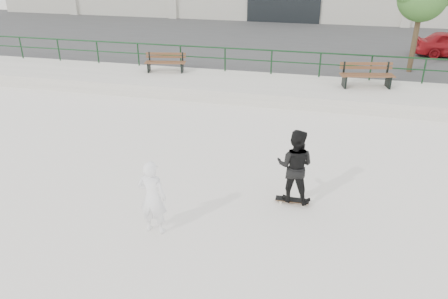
% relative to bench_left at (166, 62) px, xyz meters
% --- Properties ---
extents(ground, '(120.00, 120.00, 0.00)m').
position_rel_bench_left_xyz_m(ground, '(3.47, -10.15, -0.89)').
color(ground, white).
rests_on(ground, ground).
extents(ledge, '(30.00, 3.00, 0.50)m').
position_rel_bench_left_xyz_m(ledge, '(3.47, -0.65, -0.64)').
color(ledge, silver).
rests_on(ledge, ground).
extents(parking_strip, '(60.00, 14.00, 0.50)m').
position_rel_bench_left_xyz_m(parking_strip, '(3.47, 7.85, -0.64)').
color(parking_strip, '#3B3B3B').
rests_on(parking_strip, ground).
extents(railing, '(28.00, 0.06, 1.03)m').
position_rel_bench_left_xyz_m(railing, '(3.47, 0.65, 0.35)').
color(railing, '#14381B').
rests_on(railing, ledge).
extents(bench_left, '(1.79, 0.81, 0.80)m').
position_rel_bench_left_xyz_m(bench_left, '(0.00, 0.00, 0.00)').
color(bench_left, brown).
rests_on(bench_left, ledge).
extents(bench_right, '(2.09, 0.99, 0.93)m').
position_rel_bench_left_xyz_m(bench_right, '(8.26, -0.29, 0.06)').
color(bench_right, brown).
rests_on(bench_right, ledge).
extents(skateboard, '(0.78, 0.22, 0.09)m').
position_rel_bench_left_xyz_m(skateboard, '(6.26, -8.50, -0.82)').
color(skateboard, black).
rests_on(skateboard, ground).
extents(standing_skater, '(0.94, 0.78, 1.77)m').
position_rel_bench_left_xyz_m(standing_skater, '(6.26, -8.50, 0.08)').
color(standing_skater, black).
rests_on(standing_skater, skateboard).
extents(seated_skater, '(0.62, 0.42, 1.66)m').
position_rel_bench_left_xyz_m(seated_skater, '(3.52, -10.30, -0.06)').
color(seated_skater, white).
rests_on(seated_skater, ground).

